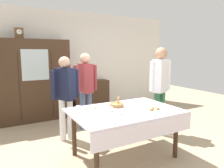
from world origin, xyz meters
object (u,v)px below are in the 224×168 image
object	(u,v)px
dining_table	(126,117)
spoon_near_right	(174,110)
tea_cup_near_right	(140,103)
bread_basket	(117,105)
tea_cup_far_left	(78,108)
spoon_far_left	(111,116)
person_by_cabinet	(160,82)
bookshelf_low	(91,96)
wall_cabinet	(35,81)
person_beside_shelf	(86,84)
person_behind_table_right	(65,90)
tea_cup_front_edge	(94,107)
book_stack	(90,79)
tea_cup_mid_left	(121,113)
pastry_plate	(154,110)
mantel_clock	(19,33)
tea_cup_near_left	(110,110)

from	to	relation	value
dining_table	spoon_near_right	distance (m)	0.75
tea_cup_near_right	bread_basket	distance (m)	0.44
tea_cup_far_left	spoon_far_left	bearing A→B (deg)	-63.74
tea_cup_far_left	spoon_near_right	bearing A→B (deg)	-29.26
tea_cup_near_right	person_by_cabinet	bearing A→B (deg)	23.03
bookshelf_low	tea_cup_far_left	bearing A→B (deg)	-117.73
wall_cabinet	tea_cup_far_left	world-z (taller)	wall_cabinet
spoon_far_left	person_beside_shelf	distance (m)	1.65
tea_cup_far_left	person_beside_shelf	size ratio (longest dim) A/B	0.08
person_behind_table_right	person_beside_shelf	world-z (taller)	person_beside_shelf
dining_table	tea_cup_front_edge	size ratio (longest dim) A/B	12.61
book_stack	dining_table	bearing A→B (deg)	-102.01
bookshelf_low	spoon_near_right	distance (m)	2.99
tea_cup_near_right	person_beside_shelf	world-z (taller)	person_beside_shelf
tea_cup_front_edge	tea_cup_mid_left	bearing A→B (deg)	-69.46
wall_cabinet	person_by_cabinet	bearing A→B (deg)	-45.70
wall_cabinet	tea_cup_front_edge	size ratio (longest dim) A/B	14.90
tea_cup_near_right	person_beside_shelf	distance (m)	1.36
book_stack	pastry_plate	xyz separation A→B (m)	(-0.20, -2.87, -0.13)
dining_table	spoon_far_left	xyz separation A→B (m)	(-0.35, -0.16, 0.10)
book_stack	bread_basket	xyz separation A→B (m)	(-0.57, -2.38, -0.11)
bookshelf_low	person_by_cabinet	size ratio (longest dim) A/B	0.58
mantel_clock	bread_basket	xyz separation A→B (m)	(1.16, -2.33, -1.27)
dining_table	person_beside_shelf	distance (m)	1.49
bookshelf_low	spoon_near_right	xyz separation A→B (m)	(0.10, -2.97, 0.33)
bread_basket	person_beside_shelf	bearing A→B (deg)	92.63
mantel_clock	bookshelf_low	xyz separation A→B (m)	(1.73, 0.05, -1.63)
book_stack	bookshelf_low	bearing A→B (deg)	180.00
mantel_clock	spoon_near_right	world-z (taller)	mantel_clock
mantel_clock	tea_cup_far_left	distance (m)	2.60
mantel_clock	bookshelf_low	size ratio (longest dim) A/B	0.24
tea_cup_front_edge	tea_cup_near_right	size ratio (longest dim) A/B	1.00
wall_cabinet	bread_basket	world-z (taller)	wall_cabinet
tea_cup_near_right	spoon_far_left	size ratio (longest dim) A/B	1.09
wall_cabinet	person_by_cabinet	distance (m)	2.92
spoon_near_right	bread_basket	bearing A→B (deg)	138.59
dining_table	wall_cabinet	xyz separation A→B (m)	(-0.90, 2.59, 0.31)
dining_table	person_beside_shelf	bearing A→B (deg)	92.49
bread_basket	tea_cup_near_right	bearing A→B (deg)	-7.96
book_stack	tea_cup_front_edge	size ratio (longest dim) A/B	1.58
mantel_clock	bread_basket	distance (m)	2.89
dining_table	tea_cup_near_left	bearing A→B (deg)	164.01
tea_cup_far_left	wall_cabinet	bearing A→B (deg)	97.19
person_beside_shelf	dining_table	bearing A→B (deg)	-87.51
tea_cup_mid_left	spoon_far_left	size ratio (longest dim) A/B	1.09
tea_cup_near_right	mantel_clock	bearing A→B (deg)	123.77
spoon_near_right	tea_cup_near_right	bearing A→B (deg)	114.34
bookshelf_low	person_beside_shelf	size ratio (longest dim) A/B	0.62
mantel_clock	tea_cup_far_left	bearing A→B (deg)	-75.96
dining_table	tea_cup_near_right	xyz separation A→B (m)	(0.42, 0.20, 0.12)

